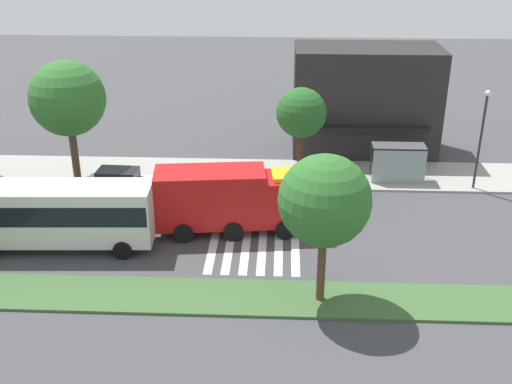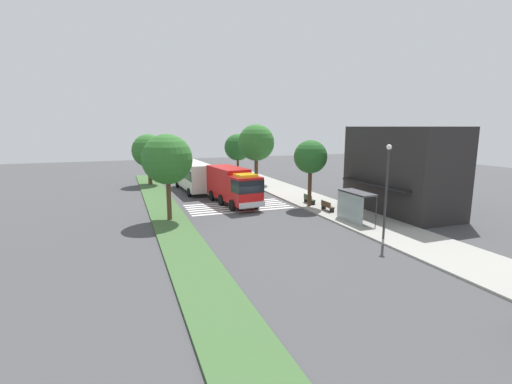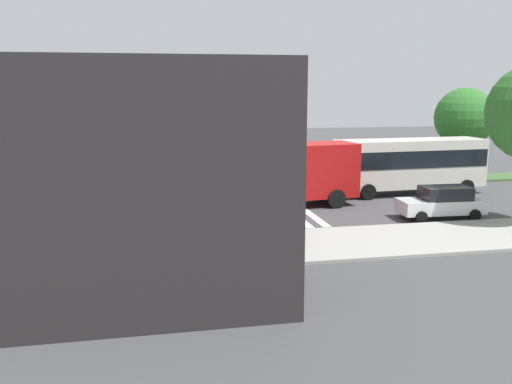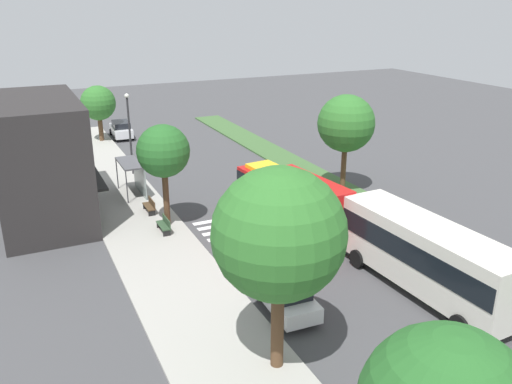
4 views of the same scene
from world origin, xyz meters
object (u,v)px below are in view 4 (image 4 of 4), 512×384
at_px(median_tree_west, 346,124).
at_px(sidewalk_tree_far_east, 98,103).
at_px(bench_west_of_shelter, 164,225).
at_px(street_lamp, 129,128).
at_px(parked_car_mid, 121,129).
at_px(bench_near_shelter, 150,206).
at_px(fire_truck, 289,199).
at_px(sidewalk_tree_center, 163,152).
at_px(transit_bus, 426,253).
at_px(bus_stop_shelter, 135,171).
at_px(sidewalk_tree_west, 279,235).
at_px(parked_car_west, 284,292).

bearing_deg(median_tree_west, sidewalk_tree_far_east, 30.85).
relative_size(bench_west_of_shelter, street_lamp, 0.24).
height_order(parked_car_mid, bench_near_shelter, parked_car_mid).
relative_size(fire_truck, sidewalk_tree_center, 1.42).
height_order(sidewalk_tree_far_east, median_tree_west, median_tree_west).
xyz_separation_m(transit_bus, sidewalk_tree_center, (13.05, 9.15, 2.82)).
height_order(bus_stop_shelter, median_tree_west, median_tree_west).
bearing_deg(bench_near_shelter, bus_stop_shelter, -0.01).
distance_m(street_lamp, sidewalk_tree_west, 26.60).
distance_m(parked_car_west, transit_bus, 7.22).
distance_m(street_lamp, sidewalk_tree_center, 11.49).
xyz_separation_m(bench_west_of_shelter, median_tree_west, (1.65, -14.20, 4.63)).
distance_m(bench_west_of_shelter, sidewalk_tree_center, 4.48).
bearing_deg(sidewalk_tree_center, transit_bus, -144.98).
bearing_deg(bench_near_shelter, parked_car_mid, -6.90).
distance_m(bench_near_shelter, sidewalk_tree_west, 18.42).
height_order(transit_bus, sidewalk_tree_center, sidewalk_tree_center).
xyz_separation_m(bench_near_shelter, sidewalk_tree_far_east, (21.13, -0.47, 3.34)).
height_order(parked_car_west, median_tree_west, median_tree_west).
relative_size(transit_bus, street_lamp, 1.54).
bearing_deg(parked_car_west, sidewalk_tree_west, 151.07).
relative_size(bus_stop_shelter, sidewalk_tree_center, 0.54).
xyz_separation_m(parked_car_west, median_tree_west, (12.24, -11.54, 4.33)).
bearing_deg(sidewalk_tree_west, fire_truck, -30.50).
xyz_separation_m(bench_near_shelter, median_tree_west, (-1.86, -14.20, 4.63)).
bearing_deg(bench_west_of_shelter, fire_truck, -110.91).
distance_m(transit_bus, bench_west_of_shelter, 15.55).
distance_m(parked_car_mid, median_tree_west, 26.86).
height_order(bench_west_of_shelter, sidewalk_tree_far_east, sidewalk_tree_far_east).
bearing_deg(parked_car_west, street_lamp, 7.05).
distance_m(bench_near_shelter, bench_west_of_shelter, 3.51).
bearing_deg(fire_truck, bus_stop_shelter, 28.62).
relative_size(bus_stop_shelter, sidewalk_tree_west, 0.43).
distance_m(bench_west_of_shelter, sidewalk_tree_far_east, 24.87).
relative_size(parked_car_west, bench_west_of_shelter, 2.89).
distance_m(bench_west_of_shelter, median_tree_west, 15.03).
bearing_deg(parked_car_mid, fire_truck, -167.87).
bearing_deg(street_lamp, fire_truck, -157.28).
height_order(transit_bus, bench_near_shelter, transit_bus).
bearing_deg(sidewalk_tree_center, bench_near_shelter, 10.22).
xyz_separation_m(parked_car_mid, median_tree_west, (-23.87, -11.54, 4.32)).
distance_m(parked_car_mid, bench_west_of_shelter, 25.66).
relative_size(parked_car_mid, transit_bus, 0.46).
height_order(parked_car_mid, bench_west_of_shelter, parked_car_mid).
height_order(bench_west_of_shelter, median_tree_west, median_tree_west).
xyz_separation_m(transit_bus, street_lamp, (24.49, 8.75, 1.87)).
height_order(parked_car_mid, median_tree_west, median_tree_west).
bearing_deg(transit_bus, parked_car_mid, -172.13).
bearing_deg(sidewalk_tree_west, sidewalk_tree_center, 0.00).
xyz_separation_m(parked_car_mid, bench_near_shelter, (-22.01, 2.66, -0.31)).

